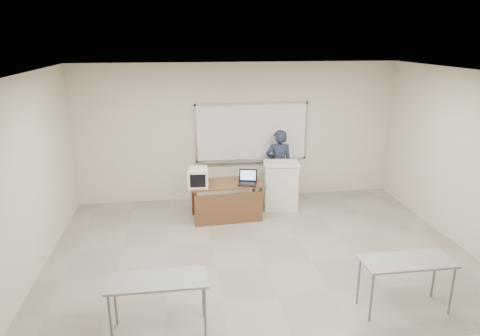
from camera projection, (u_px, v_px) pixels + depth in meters
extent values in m
cube|color=gray|center=(277.00, 297.00, 6.02)|extent=(7.00, 8.00, 0.01)
cube|color=white|center=(252.00, 132.00, 9.37)|extent=(2.40, 0.03, 1.20)
cube|color=#B7BABC|center=(252.00, 104.00, 9.18)|extent=(2.48, 0.04, 0.04)
cube|color=#B7BABC|center=(252.00, 159.00, 9.55)|extent=(2.48, 0.04, 0.04)
cube|color=#B7BABC|center=(196.00, 134.00, 9.20)|extent=(0.04, 0.04, 1.28)
cube|color=#B7BABC|center=(306.00, 130.00, 9.53)|extent=(0.04, 0.04, 1.28)
cube|color=#B7BABC|center=(252.00, 162.00, 9.52)|extent=(2.16, 0.07, 0.02)
cube|color=#9C9B97|center=(157.00, 280.00, 5.12)|extent=(1.20, 0.50, 0.03)
cylinder|color=slate|center=(110.00, 321.00, 4.96)|extent=(0.03, 0.03, 0.70)
cylinder|color=slate|center=(205.00, 312.00, 5.11)|extent=(0.03, 0.03, 0.70)
cylinder|color=slate|center=(115.00, 301.00, 5.34)|extent=(0.03, 0.03, 0.70)
cylinder|color=slate|center=(203.00, 293.00, 5.49)|extent=(0.03, 0.03, 0.70)
cube|color=#9C9B97|center=(407.00, 261.00, 5.55)|extent=(1.20, 0.50, 0.03)
cylinder|color=slate|center=(371.00, 298.00, 5.39)|extent=(0.03, 0.03, 0.70)
cylinder|color=slate|center=(452.00, 291.00, 5.54)|extent=(0.03, 0.03, 0.70)
cylinder|color=slate|center=(359.00, 281.00, 5.77)|extent=(0.03, 0.03, 0.70)
cylinder|color=slate|center=(434.00, 275.00, 5.92)|extent=(0.03, 0.03, 0.70)
cube|color=brown|center=(226.00, 183.00, 8.44)|extent=(1.40, 0.70, 0.04)
cube|color=brown|center=(228.00, 209.00, 8.25)|extent=(1.33, 0.03, 0.63)
cylinder|color=#472A1B|center=(195.00, 208.00, 8.19)|extent=(0.06, 0.06, 0.71)
cylinder|color=#472A1B|center=(260.00, 205.00, 8.36)|extent=(0.06, 0.06, 0.71)
cylinder|color=#472A1B|center=(194.00, 198.00, 8.74)|extent=(0.06, 0.06, 0.71)
cylinder|color=#472A1B|center=(255.00, 194.00, 8.91)|extent=(0.06, 0.06, 0.71)
cube|color=silver|center=(281.00, 186.00, 9.01)|extent=(0.68, 0.49, 0.97)
cube|color=silver|center=(281.00, 163.00, 8.86)|extent=(0.72, 0.53, 0.04)
cube|color=beige|center=(198.00, 177.00, 8.21)|extent=(0.37, 0.39, 0.35)
cube|color=beige|center=(199.00, 180.00, 8.01)|extent=(0.38, 0.04, 0.36)
cube|color=black|center=(199.00, 181.00, 7.99)|extent=(0.29, 0.01, 0.25)
cube|color=black|center=(247.00, 184.00, 8.32)|extent=(0.35, 0.25, 0.02)
cube|color=black|center=(248.00, 183.00, 8.30)|extent=(0.29, 0.15, 0.01)
cube|color=black|center=(246.00, 175.00, 8.43)|extent=(0.35, 0.07, 0.24)
cube|color=#91ADEF|center=(246.00, 175.00, 8.42)|extent=(0.30, 0.05, 0.18)
ellipsoid|color=#A9ABB1|center=(253.00, 180.00, 8.55)|extent=(0.10, 0.08, 0.03)
cube|color=beige|center=(276.00, 164.00, 8.72)|extent=(0.52, 0.29, 0.03)
imported|color=black|center=(279.00, 165.00, 9.45)|extent=(0.61, 0.42, 1.59)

